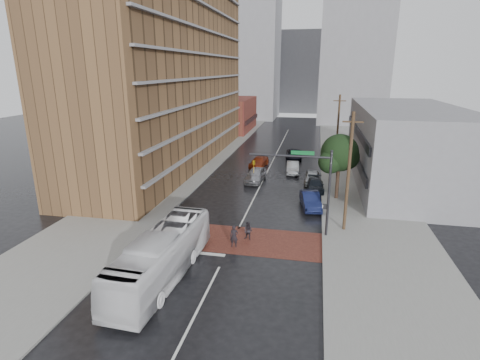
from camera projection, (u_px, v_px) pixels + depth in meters
The scene contains 24 objects.
ground at pixel (232, 242), 29.60m from camera, with size 160.00×160.00×0.00m, color black.
crosswalk at pixel (233, 239), 30.07m from camera, with size 14.00×5.00×0.02m, color brown.
sidewalk_west at pixel (193, 161), 55.25m from camera, with size 9.00×90.00×0.15m, color gray.
sidewalk_east at pixel (355, 169), 50.85m from camera, with size 9.00×90.00×0.15m, color gray.
apartment_block at pixel (170, 62), 50.80m from camera, with size 10.00×44.00×28.00m, color brown.
storefront_west at pixel (233, 115), 81.59m from camera, with size 8.00×16.00×7.00m, color maroon.
building_east at pixel (406, 145), 43.93m from camera, with size 11.00×26.00×9.00m, color gray.
distant_tower_west at pixel (244, 57), 100.92m from camera, with size 18.00×16.00×32.00m, color gray.
distant_tower_east at pixel (355, 47), 89.36m from camera, with size 16.00×14.00×36.00m, color gray.
distant_tower_center at pixel (299, 72), 115.35m from camera, with size 12.00×10.00×24.00m, color gray.
street_tree at pixel (340, 155), 37.91m from camera, with size 4.20×4.10×6.90m.
signal_mast at pixel (311, 180), 29.47m from camera, with size 6.50×0.30×7.20m.
utility_pole_near at pixel (349, 172), 30.20m from camera, with size 1.60×0.26×10.00m.
utility_pole_far at pixel (337, 132), 48.98m from camera, with size 1.60×0.26×10.00m.
transit_bus at pixel (162, 256), 24.14m from camera, with size 2.67×11.42×3.18m, color silver.
pedestrian_a at pixel (234, 236), 28.57m from camera, with size 0.64×0.42×1.75m, color black.
pedestrian_b at pixel (248, 231), 29.80m from camera, with size 0.73×0.57×1.51m, color #252026.
car_travel_a at pixel (256, 175), 45.10m from camera, with size 2.00×4.97×1.69m, color #9D9EA4.
car_travel_b at pixel (293, 168), 48.84m from camera, with size 1.57×4.50×1.48m, color #B9BCC1.
car_travel_c at pixel (259, 162), 52.11m from camera, with size 1.90×4.68×1.36m, color maroon.
suv_travel at pixel (294, 154), 56.58m from camera, with size 2.35×5.10×1.42m, color black.
car_parked_near at pixel (311, 200), 36.65m from camera, with size 1.66×4.77×1.57m, color #121940.
car_parked_mid at pixel (315, 185), 41.83m from camera, with size 1.83×4.51×1.31m, color black.
car_parked_far at pixel (312, 177), 44.47m from camera, with size 1.84×4.57×1.56m, color #969A9D.
Camera 1 is at (6.00, -26.28, 13.19)m, focal length 28.00 mm.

